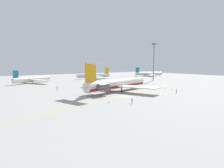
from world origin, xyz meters
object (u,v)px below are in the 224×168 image
Objects in this scene: ground_crew_portside at (57,88)px; light_mast at (154,60)px; airliner_mid_left at (33,79)px; ground_crew_near_tail at (132,100)px; safety_cone_nose at (171,89)px; safety_cone_tail at (164,88)px; ground_crew_near_nose at (176,91)px; main_jetliner at (116,84)px; airliner_mid_right at (93,75)px; safety_cone_wingtip at (109,102)px; airliner_far_right at (149,74)px.

ground_crew_portside is 75.17m from light_mast.
ground_crew_near_tail is (7.33, -81.39, -1.28)m from airliner_mid_left.
safety_cone_nose and safety_cone_tail have the same top height.
airliner_mid_left is at bearing 105.14° from ground_crew_near_tail.
ground_crew_near_nose is 0.97× the size of ground_crew_near_tail.
main_jetliner is 74.81m from airliner_mid_right.
ground_crew_portside is 3.31× the size of safety_cone_nose.
airliner_mid_left reaches higher than safety_cone_nose.
safety_cone_wingtip is (2.62, -76.30, -2.08)m from airliner_mid_left.
light_mast reaches higher than ground_crew_portside.
safety_cone_wingtip is 41.90m from safety_cone_tail.
airliner_mid_right is at bearing -12.87° from airliner_mid_left.
airliner_mid_left is 40.10m from ground_crew_portside.
safety_cone_nose is (6.36, 7.29, -0.76)m from ground_crew_near_nose.
airliner_mid_left is 1.00× the size of light_mast.
safety_cone_wingtip is at bearing 14.28° from ground_crew_near_nose.
ground_crew_near_tail reaches higher than safety_cone_tail.
airliner_mid_left is at bearing 12.30° from ground_crew_portside.
main_jetliner reaches higher than ground_crew_near_tail.
airliner_mid_left is 15.10× the size of ground_crew_near_tail.
ground_crew_near_tail reaches higher than ground_crew_near_nose.
ground_crew_near_nose is (16.93, -17.62, -2.22)m from main_jetliner.
airliner_mid_right reaches higher than ground_crew_near_nose.
light_mast is at bearing 51.29° from safety_cone_nose.
light_mast reaches higher than safety_cone_nose.
airliner_mid_left is at bearing 91.97° from safety_cone_wingtip.
ground_crew_near_nose is (35.26, -76.47, -1.32)m from airliner_mid_left.
airliner_mid_left is 77.34m from safety_cone_tail.
light_mast is at bearing 132.43° from airliner_mid_right.
airliner_mid_right is 58.19m from airliner_far_right.
light_mast is (38.02, 46.79, 12.99)m from ground_crew_near_nose.
airliner_far_right is (57.91, -5.67, -0.10)m from airliner_mid_right.
airliner_far_right is at bearing 49.06° from safety_cone_nose.
airliner_far_right is 1.01× the size of light_mast.
safety_cone_wingtip is 0.02× the size of light_mast.
safety_cone_nose is at bearing -83.75° from airliner_mid_left.
ground_crew_portside is (-0.03, -40.08, -1.21)m from airliner_mid_left.
airliner_far_right is at bearing 46.65° from light_mast.
ground_crew_near_tail is at bearing -47.20° from safety_cone_wingtip.
ground_crew_near_tail is at bearing -157.54° from ground_crew_portside.
ground_crew_near_nose is at bearing -121.94° from safety_cone_tail.
light_mast is at bearing -114.51° from ground_crew_near_nose.
safety_cone_wingtip is at bearing -112.81° from airliner_mid_left.
airliner_mid_left is at bearing 121.03° from safety_cone_nose.
airliner_mid_left is 105.50m from airliner_far_right.
safety_cone_nose is (34.29, 12.20, -0.80)m from ground_crew_near_tail.
airliner_mid_right is at bearing 52.86° from main_jetliner.
ground_crew_near_nose is 14.26m from safety_cone_tail.
safety_cone_tail is (42.80, -64.39, -2.08)m from airliner_mid_left.
airliner_mid_right is 79.46m from safety_cone_nose.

